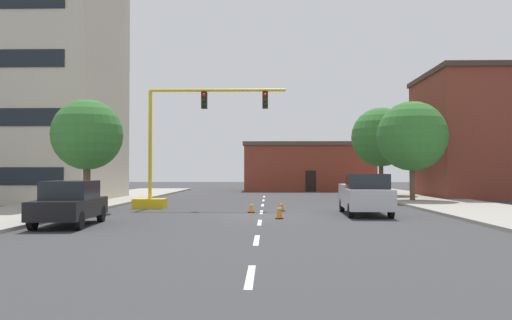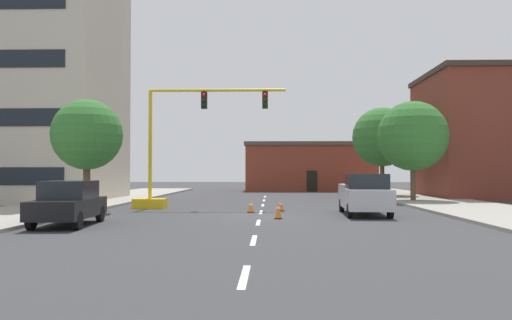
{
  "view_description": "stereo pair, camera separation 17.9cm",
  "coord_description": "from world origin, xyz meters",
  "px_view_note": "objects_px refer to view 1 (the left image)",
  "views": [
    {
      "loc": [
        0.37,
        -24.47,
        2.1
      ],
      "look_at": [
        -0.37,
        6.26,
        2.78
      ],
      "focal_mm": 36.59,
      "sensor_mm": 36.0,
      "label": 1
    },
    {
      "loc": [
        0.54,
        -24.47,
        2.1
      ],
      "look_at": [
        -0.37,
        6.26,
        2.78
      ],
      "focal_mm": 36.59,
      "sensor_mm": 36.0,
      "label": 2
    }
  ],
  "objects_px": {
    "pickup_truck_silver": "(365,195)",
    "sedan_black_near_left": "(70,203)",
    "traffic_cone_roadside_b": "(279,211)",
    "tree_right_mid": "(412,136)",
    "tree_right_far": "(381,137)",
    "traffic_signal_gantry": "(169,169)",
    "tree_left_near": "(87,135)",
    "traffic_cone_roadside_a": "(281,206)",
    "traffic_cone_roadside_c": "(251,207)"
  },
  "relations": [
    {
      "from": "tree_right_mid",
      "to": "traffic_cone_roadside_c",
      "type": "height_order",
      "value": "tree_right_mid"
    },
    {
      "from": "traffic_signal_gantry",
      "to": "traffic_cone_roadside_a",
      "type": "relative_size",
      "value": 14.57
    },
    {
      "from": "tree_right_far",
      "to": "traffic_cone_roadside_a",
      "type": "bearing_deg",
      "value": -118.64
    },
    {
      "from": "tree_right_far",
      "to": "pickup_truck_silver",
      "type": "xyz_separation_m",
      "value": [
        -4.72,
        -18.29,
        -3.99
      ]
    },
    {
      "from": "tree_right_mid",
      "to": "traffic_cone_roadside_c",
      "type": "relative_size",
      "value": 10.92
    },
    {
      "from": "traffic_cone_roadside_b",
      "to": "traffic_signal_gantry",
      "type": "bearing_deg",
      "value": 133.85
    },
    {
      "from": "traffic_cone_roadside_b",
      "to": "traffic_cone_roadside_c",
      "type": "bearing_deg",
      "value": 111.58
    },
    {
      "from": "traffic_cone_roadside_a",
      "to": "traffic_signal_gantry",
      "type": "bearing_deg",
      "value": 163.44
    },
    {
      "from": "tree_right_far",
      "to": "tree_left_near",
      "type": "xyz_separation_m",
      "value": [
        -18.71,
        -17.16,
        -0.98
      ]
    },
    {
      "from": "tree_right_far",
      "to": "traffic_signal_gantry",
      "type": "bearing_deg",
      "value": -137.03
    },
    {
      "from": "sedan_black_near_left",
      "to": "traffic_cone_roadside_c",
      "type": "xyz_separation_m",
      "value": [
        6.83,
        6.56,
        -0.58
      ]
    },
    {
      "from": "traffic_signal_gantry",
      "to": "traffic_cone_roadside_b",
      "type": "bearing_deg",
      "value": -46.15
    },
    {
      "from": "sedan_black_near_left",
      "to": "traffic_cone_roadside_c",
      "type": "height_order",
      "value": "sedan_black_near_left"
    },
    {
      "from": "tree_left_near",
      "to": "traffic_cone_roadside_a",
      "type": "bearing_deg",
      "value": 6.93
    },
    {
      "from": "sedan_black_near_left",
      "to": "traffic_cone_roadside_b",
      "type": "relative_size",
      "value": 6.22
    },
    {
      "from": "tree_right_mid",
      "to": "sedan_black_near_left",
      "type": "height_order",
      "value": "tree_right_mid"
    },
    {
      "from": "sedan_black_near_left",
      "to": "traffic_cone_roadside_a",
      "type": "height_order",
      "value": "sedan_black_near_left"
    },
    {
      "from": "pickup_truck_silver",
      "to": "sedan_black_near_left",
      "type": "distance_m",
      "value": 13.46
    },
    {
      "from": "traffic_signal_gantry",
      "to": "tree_left_near",
      "type": "height_order",
      "value": "traffic_signal_gantry"
    },
    {
      "from": "pickup_truck_silver",
      "to": "tree_right_mid",
      "type": "bearing_deg",
      "value": 63.91
    },
    {
      "from": "tree_right_far",
      "to": "sedan_black_near_left",
      "type": "distance_m",
      "value": 29.42
    },
    {
      "from": "tree_left_near",
      "to": "tree_right_mid",
      "type": "bearing_deg",
      "value": 26.3
    },
    {
      "from": "tree_right_mid",
      "to": "traffic_cone_roadside_b",
      "type": "relative_size",
      "value": 9.36
    },
    {
      "from": "sedan_black_near_left",
      "to": "pickup_truck_silver",
      "type": "bearing_deg",
      "value": 23.2
    },
    {
      "from": "traffic_cone_roadside_c",
      "to": "traffic_signal_gantry",
      "type": "bearing_deg",
      "value": 148.15
    },
    {
      "from": "traffic_cone_roadside_c",
      "to": "tree_right_mid",
      "type": "bearing_deg",
      "value": 41.05
    },
    {
      "from": "traffic_signal_gantry",
      "to": "sedan_black_near_left",
      "type": "height_order",
      "value": "traffic_signal_gantry"
    },
    {
      "from": "tree_right_far",
      "to": "tree_left_near",
      "type": "distance_m",
      "value": 25.4
    },
    {
      "from": "pickup_truck_silver",
      "to": "traffic_cone_roadside_c",
      "type": "bearing_deg",
      "value": 167.19
    },
    {
      "from": "traffic_signal_gantry",
      "to": "sedan_black_near_left",
      "type": "bearing_deg",
      "value": -101.96
    },
    {
      "from": "tree_right_mid",
      "to": "tree_left_near",
      "type": "bearing_deg",
      "value": -153.7
    },
    {
      "from": "traffic_signal_gantry",
      "to": "pickup_truck_silver",
      "type": "height_order",
      "value": "traffic_signal_gantry"
    },
    {
      "from": "pickup_truck_silver",
      "to": "traffic_cone_roadside_b",
      "type": "bearing_deg",
      "value": -152.61
    },
    {
      "from": "tree_right_far",
      "to": "traffic_cone_roadside_b",
      "type": "relative_size",
      "value": 10.04
    },
    {
      "from": "sedan_black_near_left",
      "to": "traffic_cone_roadside_c",
      "type": "bearing_deg",
      "value": 43.86
    },
    {
      "from": "traffic_signal_gantry",
      "to": "tree_left_near",
      "type": "distance_m",
      "value": 5.1
    },
    {
      "from": "tree_right_far",
      "to": "traffic_cone_roadside_c",
      "type": "distance_m",
      "value": 20.42
    },
    {
      "from": "traffic_cone_roadside_c",
      "to": "traffic_cone_roadside_a",
      "type": "bearing_deg",
      "value": 34.9
    },
    {
      "from": "pickup_truck_silver",
      "to": "traffic_cone_roadside_b",
      "type": "distance_m",
      "value": 4.76
    },
    {
      "from": "pickup_truck_silver",
      "to": "traffic_cone_roadside_a",
      "type": "xyz_separation_m",
      "value": [
        -3.98,
        2.35,
        -0.68
      ]
    },
    {
      "from": "traffic_cone_roadside_b",
      "to": "tree_right_mid",
      "type": "bearing_deg",
      "value": 53.71
    },
    {
      "from": "tree_left_near",
      "to": "traffic_cone_roadside_b",
      "type": "height_order",
      "value": "tree_left_near"
    },
    {
      "from": "tree_right_far",
      "to": "sedan_black_near_left",
      "type": "height_order",
      "value": "tree_right_far"
    },
    {
      "from": "traffic_cone_roadside_a",
      "to": "traffic_cone_roadside_c",
      "type": "xyz_separation_m",
      "value": [
        -1.56,
        -1.09,
        0.02
      ]
    },
    {
      "from": "tree_right_far",
      "to": "pickup_truck_silver",
      "type": "relative_size",
      "value": 1.36
    },
    {
      "from": "traffic_signal_gantry",
      "to": "traffic_cone_roadside_a",
      "type": "bearing_deg",
      "value": -16.56
    },
    {
      "from": "tree_right_far",
      "to": "traffic_cone_roadside_c",
      "type": "relative_size",
      "value": 11.72
    },
    {
      "from": "tree_right_far",
      "to": "sedan_black_near_left",
      "type": "xyz_separation_m",
      "value": [
        -17.1,
        -23.6,
        -4.08
      ]
    },
    {
      "from": "tree_left_near",
      "to": "traffic_cone_roadside_a",
      "type": "relative_size",
      "value": 9.8
    },
    {
      "from": "tree_left_near",
      "to": "traffic_cone_roadside_b",
      "type": "xyz_separation_m",
      "value": [
        9.8,
        -3.3,
        -3.62
      ]
    }
  ]
}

